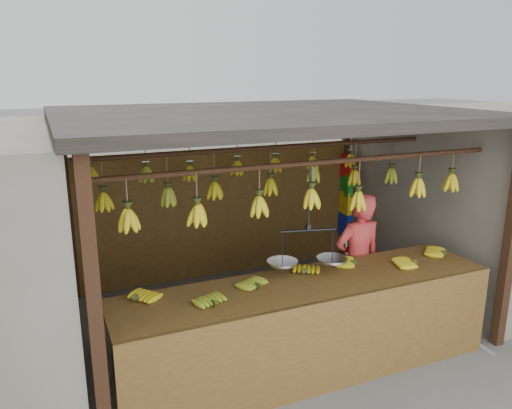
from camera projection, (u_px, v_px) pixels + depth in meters
name	position (u px, v px, depth m)	size (l,w,h in m)	color
ground	(266.00, 317.00, 5.85)	(80.00, 80.00, 0.00)	#5B5B57
stall	(255.00, 147.00, 5.64)	(4.30, 3.30, 2.40)	black
neighbor_right	(501.00, 194.00, 6.94)	(3.00, 3.00, 2.30)	slate
counter	(315.00, 307.00, 4.55)	(3.64, 0.83, 0.96)	brown
hanging_bananas	(268.00, 183.00, 5.44)	(3.63, 2.22, 0.40)	gold
balance_scale	(307.00, 256.00, 4.66)	(0.75, 0.39, 0.94)	black
vendor	(357.00, 262.00, 5.44)	(0.57, 0.37, 1.56)	#BF3333
bag_bundles	(346.00, 195.00, 7.54)	(0.08, 0.26, 1.24)	red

